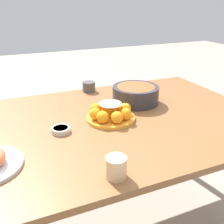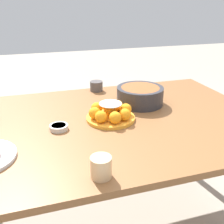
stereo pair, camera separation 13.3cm
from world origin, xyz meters
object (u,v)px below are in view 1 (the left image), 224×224
serving_bowl (136,94)px  sauce_bowl (61,130)px  dining_table (113,132)px  cake_plate (110,113)px  cup_far (89,87)px  cup_near (116,167)px

serving_bowl → sauce_bowl: (-0.49, -0.20, -0.04)m
dining_table → serving_bowl: bearing=37.1°
cake_plate → sauce_bowl: (-0.27, -0.04, -0.03)m
dining_table → cup_far: size_ratio=18.73×
serving_bowl → sauce_bowl: serving_bowl is taller
serving_bowl → sauce_bowl: 0.53m
dining_table → cake_plate: size_ratio=6.35×
sauce_bowl → cup_near: cup_near is taller
sauce_bowl → cup_far: size_ratio=1.04×
dining_table → sauce_bowl: 0.30m
cake_plate → serving_bowl: serving_bowl is taller
dining_table → cup_far: 0.48m
cup_far → cake_plate: bearing=-95.0°
serving_bowl → cup_far: serving_bowl is taller
cup_far → dining_table: bearing=-93.0°
cake_plate → cup_far: size_ratio=2.95×
cup_far → sauce_bowl: bearing=-121.4°
sauce_bowl → cup_far: 0.59m
dining_table → sauce_bowl: sauce_bowl is taller
serving_bowl → cup_far: (-0.19, 0.31, -0.02)m
sauce_bowl → cup_far: cup_far is taller
sauce_bowl → cup_near: bearing=-76.0°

